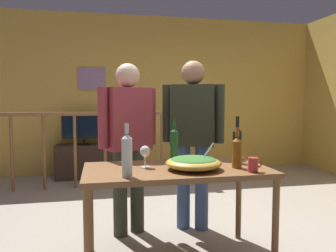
{
  "coord_description": "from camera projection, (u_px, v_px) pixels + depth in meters",
  "views": [
    {
      "loc": [
        -0.85,
        -2.95,
        1.26
      ],
      "look_at": [
        -0.28,
        -0.21,
        1.04
      ],
      "focal_mm": 35.26,
      "sensor_mm": 36.0,
      "label": 1
    }
  ],
  "objects": [
    {
      "name": "ground_plane",
      "position": [
        192.0,
        232.0,
        3.15
      ],
      "size": [
        8.15,
        8.15,
        0.0
      ],
      "primitive_type": "plane",
      "color": "#9E9384"
    },
    {
      "name": "person_standing_right",
      "position": [
        193.0,
        130.0,
        3.18
      ],
      "size": [
        0.56,
        0.37,
        1.63
      ],
      "rotation": [
        0.0,
        0.0,
        2.73
      ],
      "color": "#3D5684",
      "rests_on": "ground_plane"
    },
    {
      "name": "back_wall",
      "position": [
        148.0,
        95.0,
        5.85
      ],
      "size": [
        6.27,
        0.1,
        2.72
      ],
      "primitive_type": "cube",
      "color": "gold",
      "rests_on": "ground_plane"
    },
    {
      "name": "stair_railing",
      "position": [
        108.0,
        139.0,
        4.79
      ],
      "size": [
        3.46,
        0.1,
        1.14
      ],
      "color": "brown",
      "rests_on": "ground_plane"
    },
    {
      "name": "person_standing_left",
      "position": [
        128.0,
        135.0,
        3.05
      ],
      "size": [
        0.55,
        0.36,
        1.6
      ],
      "rotation": [
        0.0,
        0.0,
        3.55
      ],
      "color": "#2D3323",
      "rests_on": "ground_plane"
    },
    {
      "name": "mug_red",
      "position": [
        253.0,
        165.0,
        2.35
      ],
      "size": [
        0.11,
        0.07,
        0.1
      ],
      "color": "#B7332D",
      "rests_on": "serving_table"
    },
    {
      "name": "wine_bottle_green",
      "position": [
        174.0,
        145.0,
        2.71
      ],
      "size": [
        0.06,
        0.06,
        0.36
      ],
      "color": "#1E5628",
      "rests_on": "serving_table"
    },
    {
      "name": "flat_screen_tv",
      "position": [
        84.0,
        128.0,
        5.3
      ],
      "size": [
        0.68,
        0.12,
        0.47
      ],
      "color": "black",
      "rests_on": "tv_console"
    },
    {
      "name": "tv_console",
      "position": [
        85.0,
        161.0,
        5.37
      ],
      "size": [
        0.9,
        0.4,
        0.55
      ],
      "primitive_type": "cube",
      "color": "#38281E",
      "rests_on": "ground_plane"
    },
    {
      "name": "wine_bottle_clear",
      "position": [
        127.0,
        155.0,
        2.19
      ],
      "size": [
        0.07,
        0.07,
        0.36
      ],
      "color": "silver",
      "rests_on": "serving_table"
    },
    {
      "name": "framed_picture",
      "position": [
        92.0,
        79.0,
        5.58
      ],
      "size": [
        0.46,
        0.03,
        0.38
      ],
      "primitive_type": "cube",
      "color": "gray"
    },
    {
      "name": "wine_glass",
      "position": [
        145.0,
        152.0,
        2.51
      ],
      "size": [
        0.08,
        0.08,
        0.17
      ],
      "color": "silver",
      "rests_on": "serving_table"
    },
    {
      "name": "salad_bowl",
      "position": [
        194.0,
        162.0,
        2.44
      ],
      "size": [
        0.42,
        0.42,
        0.21
      ],
      "color": "gold",
      "rests_on": "serving_table"
    },
    {
      "name": "wine_bottle_amber",
      "position": [
        237.0,
        152.0,
        2.49
      ],
      "size": [
        0.08,
        0.08,
        0.31
      ],
      "color": "brown",
      "rests_on": "serving_table"
    },
    {
      "name": "wine_bottle_dark",
      "position": [
        237.0,
        144.0,
        2.69
      ],
      "size": [
        0.08,
        0.08,
        0.38
      ],
      "color": "black",
      "rests_on": "serving_table"
    },
    {
      "name": "serving_table",
      "position": [
        176.0,
        177.0,
        2.52
      ],
      "size": [
        1.39,
        0.72,
        0.75
      ],
      "color": "brown",
      "rests_on": "ground_plane"
    }
  ]
}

